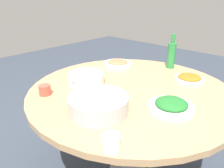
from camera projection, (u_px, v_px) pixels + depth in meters
name	position (u px, v px, depth m)	size (l,w,h in m)	color
round_dining_table	(130.00, 100.00, 1.45)	(1.31, 1.31, 0.73)	#99999E
rice_bowl	(98.00, 104.00, 1.13)	(0.31, 0.31, 0.10)	#B2B5BA
soup_bowl	(86.00, 79.00, 1.48)	(0.27, 0.25, 0.07)	white
dish_greens	(171.00, 105.00, 1.16)	(0.25, 0.25, 0.06)	white
dish_tofu_braise	(118.00, 63.00, 1.85)	(0.24, 0.24, 0.05)	white
dish_stirfry	(189.00, 78.00, 1.54)	(0.20, 0.20, 0.04)	white
green_bottle	(171.00, 55.00, 1.76)	(0.07, 0.07, 0.28)	#28803D
tea_cup_near	(45.00, 90.00, 1.32)	(0.07, 0.07, 0.06)	#CE4D3D
tea_cup_far	(111.00, 142.00, 0.86)	(0.07, 0.07, 0.07)	white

